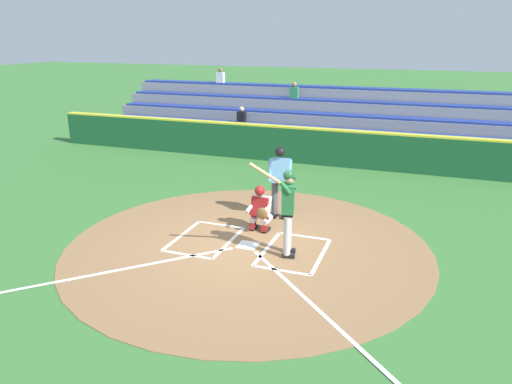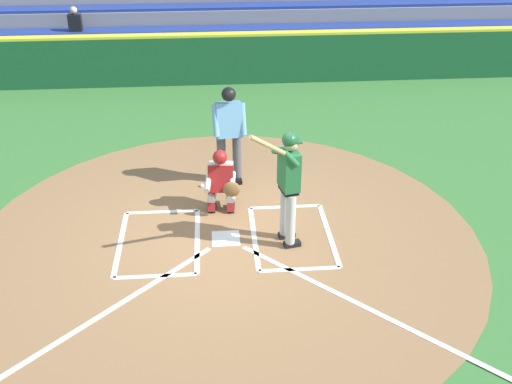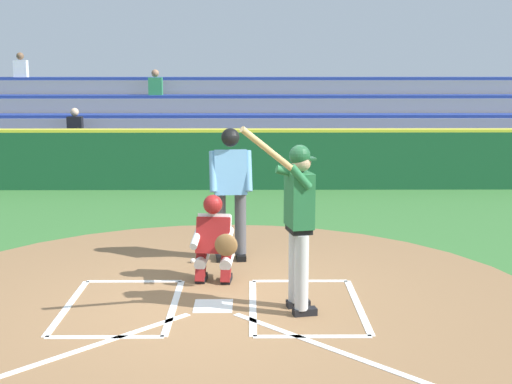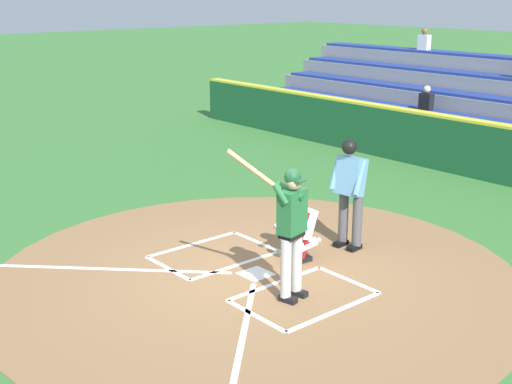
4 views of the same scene
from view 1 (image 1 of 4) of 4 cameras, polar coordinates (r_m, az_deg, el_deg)
The scene contains 9 objects.
ground_plane at distance 10.73m, azimuth -0.97°, elevation -6.38°, with size 120.00×120.00×0.00m, color #387033.
dirt_circle at distance 10.73m, azimuth -0.97°, elevation -6.35°, with size 8.00×8.00×0.01m, color olive.
home_plate_and_chalk at distance 9.99m, azimuth -2.79°, elevation -8.26°, with size 7.93×4.91×0.01m.
batter at distance 9.88m, azimuth 3.76°, elevation -1.74°, with size 0.85×0.87×2.13m.
catcher at distance 11.30m, azimuth 0.53°, elevation -1.85°, with size 0.59×0.65×1.13m.
plate_umpire at distance 11.98m, azimuth 2.89°, elevation 1.75°, with size 0.60×0.45×1.86m.
baseball at distance 12.34m, azimuth 0.30°, elevation -2.84°, with size 0.07×0.07×0.07m, color white.
backstop_wall at distance 17.40m, azimuth 7.92°, elevation 5.33°, with size 22.00×0.36×1.31m.
bleacher_stand at distance 20.50m, azimuth 9.93°, elevation 7.74°, with size 20.00×4.25×3.00m.
Camera 1 is at (-3.51, 9.11, 4.45)m, focal length 33.79 mm.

